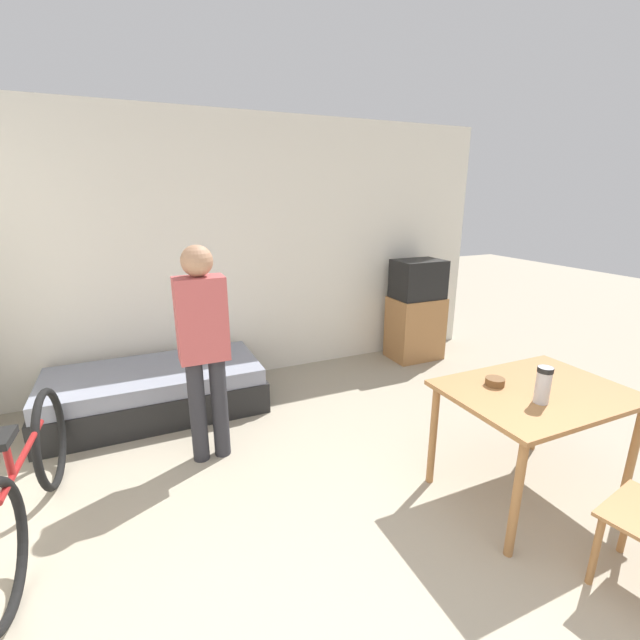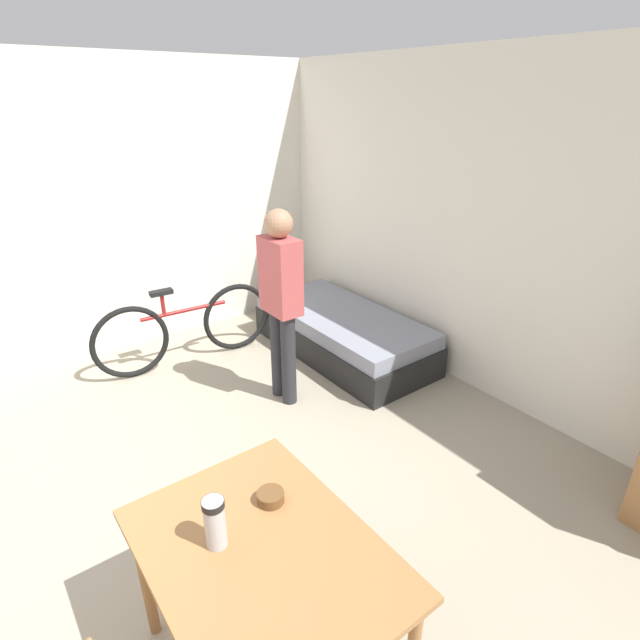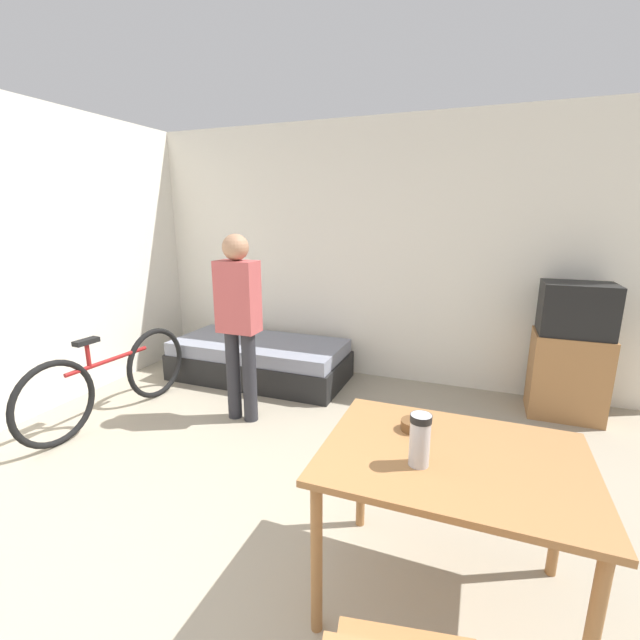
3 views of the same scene
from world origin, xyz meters
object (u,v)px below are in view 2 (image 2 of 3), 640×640
at_px(daybed, 343,333).
at_px(person_standing, 281,296).
at_px(bicycle, 186,328).
at_px(dining_table, 264,567).
at_px(thermos_flask, 215,520).
at_px(mate_bowl, 271,497).

xyz_separation_m(daybed, person_standing, (0.33, -0.91, 0.72)).
bearing_deg(daybed, bicycle, -119.81).
bearing_deg(dining_table, daybed, 134.69).
distance_m(dining_table, bicycle, 3.04).
bearing_deg(dining_table, thermos_flask, -135.65).
height_order(dining_table, thermos_flask, thermos_flask).
height_order(dining_table, bicycle, bicycle).
xyz_separation_m(dining_table, thermos_flask, (-0.13, -0.13, 0.22)).
distance_m(daybed, person_standing, 1.21).
xyz_separation_m(dining_table, bicycle, (-2.90, 0.87, -0.31)).
bearing_deg(daybed, mate_bowl, -45.90).
distance_m(bicycle, person_standing, 1.28).
distance_m(person_standing, mate_bowl, 1.97).
relative_size(bicycle, thermos_flask, 7.70).
relative_size(dining_table, bicycle, 0.65).
bearing_deg(person_standing, dining_table, -34.79).
height_order(dining_table, person_standing, person_standing).
distance_m(dining_table, person_standing, 2.24).
distance_m(daybed, mate_bowl, 2.87).
relative_size(daybed, dining_table, 1.70).
bearing_deg(person_standing, thermos_flask, -39.48).
relative_size(daybed, person_standing, 1.17).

